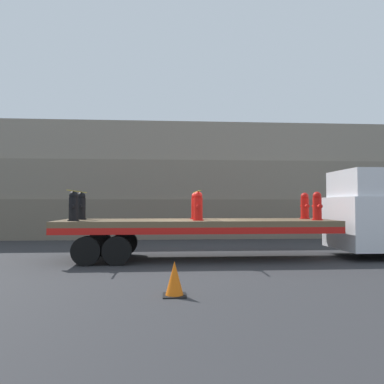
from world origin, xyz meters
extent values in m
plane|color=#2D2D30|center=(0.00, 0.00, 0.00)|extent=(120.00, 120.00, 0.00)
cube|color=#706656|center=(0.00, 8.23, 1.03)|extent=(60.00, 3.00, 2.05)
cube|color=gray|center=(0.00, 8.38, 3.08)|extent=(60.00, 3.00, 2.05)
cube|color=gray|center=(0.00, 8.53, 5.13)|extent=(60.00, 3.00, 2.05)
cube|color=silver|center=(6.19, 0.00, 1.16)|extent=(2.79, 2.47, 1.77)
cube|color=silver|center=(5.91, 0.00, 2.51)|extent=(1.95, 2.27, 0.92)
cylinder|color=black|center=(6.68, 1.17, 0.51)|extent=(1.02, 0.28, 1.02)
cube|color=brown|center=(0.00, 0.00, 1.20)|extent=(8.97, 2.45, 0.18)
cube|color=red|center=(0.00, -1.19, 1.01)|extent=(8.97, 0.08, 0.20)
cube|color=red|center=(0.00, 1.19, 1.01)|extent=(8.97, 0.08, 0.20)
cylinder|color=black|center=(-2.47, -1.13, 0.43)|extent=(0.86, 0.30, 0.86)
cylinder|color=black|center=(-2.47, 1.13, 0.43)|extent=(0.86, 0.30, 0.86)
cylinder|color=black|center=(-3.36, -1.13, 0.43)|extent=(0.86, 0.30, 0.86)
cylinder|color=black|center=(-3.36, 1.13, 0.43)|extent=(0.86, 0.30, 0.86)
cylinder|color=black|center=(-3.88, -0.54, 1.30)|extent=(0.35, 0.35, 0.03)
cylinder|color=black|center=(-3.88, -0.54, 1.65)|extent=(0.28, 0.28, 0.73)
sphere|color=black|center=(-3.88, -0.54, 2.08)|extent=(0.27, 0.27, 0.27)
cylinder|color=black|center=(-3.88, -0.76, 1.74)|extent=(0.13, 0.15, 0.13)
cylinder|color=black|center=(-3.88, -0.32, 1.74)|extent=(0.13, 0.15, 0.13)
cylinder|color=black|center=(-3.88, 0.54, 1.30)|extent=(0.35, 0.35, 0.03)
cylinder|color=black|center=(-3.88, 0.54, 1.65)|extent=(0.28, 0.28, 0.73)
sphere|color=black|center=(-3.88, 0.54, 2.08)|extent=(0.27, 0.27, 0.27)
cylinder|color=black|center=(-3.88, 0.32, 1.74)|extent=(0.13, 0.15, 0.13)
cylinder|color=black|center=(-3.88, 0.76, 1.74)|extent=(0.13, 0.15, 0.13)
cylinder|color=red|center=(0.00, -0.54, 1.30)|extent=(0.35, 0.35, 0.03)
cylinder|color=red|center=(0.00, -0.54, 1.65)|extent=(0.28, 0.28, 0.73)
sphere|color=red|center=(0.00, -0.54, 2.08)|extent=(0.27, 0.27, 0.27)
cylinder|color=red|center=(0.00, -0.76, 1.74)|extent=(0.13, 0.15, 0.13)
cylinder|color=red|center=(0.00, -0.32, 1.74)|extent=(0.13, 0.15, 0.13)
cylinder|color=red|center=(0.00, 0.54, 1.30)|extent=(0.35, 0.35, 0.03)
cylinder|color=red|center=(0.00, 0.54, 1.65)|extent=(0.28, 0.28, 0.73)
sphere|color=red|center=(0.00, 0.54, 2.08)|extent=(0.27, 0.27, 0.27)
cylinder|color=red|center=(0.00, 0.32, 1.74)|extent=(0.13, 0.15, 0.13)
cylinder|color=red|center=(0.00, 0.76, 1.74)|extent=(0.13, 0.15, 0.13)
cylinder|color=red|center=(3.88, -0.54, 1.30)|extent=(0.35, 0.35, 0.03)
cylinder|color=red|center=(3.88, -0.54, 1.65)|extent=(0.28, 0.28, 0.73)
sphere|color=red|center=(3.88, -0.54, 2.08)|extent=(0.27, 0.27, 0.27)
cylinder|color=red|center=(3.88, -0.76, 1.74)|extent=(0.13, 0.15, 0.13)
cylinder|color=red|center=(3.88, -0.32, 1.74)|extent=(0.13, 0.15, 0.13)
cylinder|color=red|center=(3.88, 0.54, 1.30)|extent=(0.35, 0.35, 0.03)
cylinder|color=red|center=(3.88, 0.54, 1.65)|extent=(0.28, 0.28, 0.73)
sphere|color=red|center=(3.88, 0.54, 2.08)|extent=(0.27, 0.27, 0.27)
cylinder|color=red|center=(3.88, 0.32, 1.74)|extent=(0.13, 0.15, 0.13)
cylinder|color=red|center=(3.88, 0.76, 1.74)|extent=(0.13, 0.15, 0.13)
cube|color=yellow|center=(-3.88, 0.00, 2.22)|extent=(0.05, 2.65, 0.01)
cube|color=yellow|center=(0.00, 0.00, 2.22)|extent=(0.05, 2.65, 0.01)
cube|color=black|center=(-0.86, -4.95, 0.01)|extent=(0.46, 0.46, 0.03)
cone|color=orange|center=(-0.86, -4.95, 0.35)|extent=(0.35, 0.35, 0.66)
camera|label=1|loc=(-1.04, -12.37, 1.81)|focal=35.00mm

